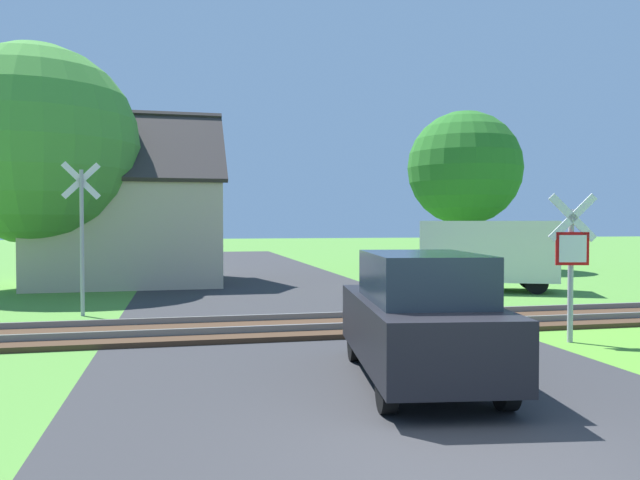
# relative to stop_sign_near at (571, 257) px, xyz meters

# --- Properties ---
(ground_plane) EXTENTS (160.00, 160.00, 0.00)m
(ground_plane) POSITION_rel_stop_sign_near_xyz_m (-4.40, -4.89, -1.57)
(ground_plane) COLOR #4C8433
(road_asphalt) EXTENTS (7.82, 80.00, 0.01)m
(road_asphalt) POSITION_rel_stop_sign_near_xyz_m (-4.40, -2.89, -1.56)
(road_asphalt) COLOR #2D2D30
(road_asphalt) RESTS_ON ground
(rail_track) EXTENTS (60.00, 2.60, 0.22)m
(rail_track) POSITION_rel_stop_sign_near_xyz_m (-4.40, 2.48, -1.51)
(rail_track) COLOR #422D1E
(rail_track) RESTS_ON ground
(stop_sign_near) EXTENTS (0.86, 0.22, 2.71)m
(stop_sign_near) POSITION_rel_stop_sign_near_xyz_m (0.00, 0.00, 0.00)
(stop_sign_near) COLOR #9E9EA5
(stop_sign_near) RESTS_ON ground
(crossing_sign_far) EXTENTS (0.86, 0.25, 3.61)m
(crossing_sign_far) POSITION_rel_stop_sign_near_xyz_m (-9.18, 5.38, 0.51)
(crossing_sign_far) COLOR #9E9EA5
(crossing_sign_far) RESTS_ON ground
(house) EXTENTS (6.67, 5.89, 6.22)m
(house) POSITION_rel_stop_sign_near_xyz_m (-8.75, 13.33, 0.46)
(house) COLOR #C6B293
(house) RESTS_ON ground
(tree_far) EXTENTS (5.32, 5.32, 7.40)m
(tree_far) POSITION_rel_stop_sign_near_xyz_m (6.04, 17.06, 3.16)
(tree_far) COLOR #513823
(tree_far) RESTS_ON ground
(tree_left) EXTENTS (6.46, 6.46, 7.93)m
(tree_left) POSITION_rel_stop_sign_near_xyz_m (-11.46, 11.66, 3.13)
(tree_left) COLOR #513823
(tree_left) RESTS_ON ground
(mail_truck) EXTENTS (5.23, 3.62, 2.24)m
(mail_truck) POSITION_rel_stop_sign_near_xyz_m (2.49, 8.39, -0.33)
(mail_truck) COLOR silver
(mail_truck) RESTS_ON ground
(parked_car) EXTENTS (2.18, 4.19, 1.78)m
(parked_car) POSITION_rel_stop_sign_near_xyz_m (-3.74, -2.06, -0.67)
(parked_car) COLOR black
(parked_car) RESTS_ON ground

